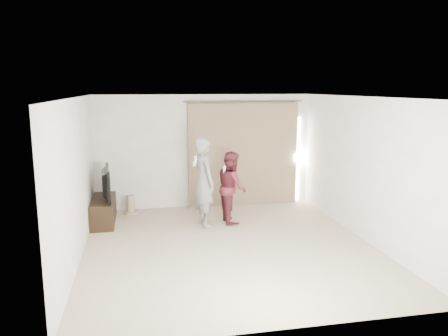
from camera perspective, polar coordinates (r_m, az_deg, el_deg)
The scene contains 10 objects.
floor at distance 7.81m, azimuth 0.68°, elevation -10.19°, with size 5.50×5.50×0.00m, color tan.
wall_back at distance 10.12m, azimuth -2.50°, elevation 2.21°, with size 5.00×0.04×2.60m, color white.
wall_left at distance 7.37m, azimuth -18.70°, elevation -1.50°, with size 0.04×5.50×2.60m.
ceiling at distance 7.31m, azimuth 0.73°, elevation 9.24°, with size 5.00×5.50×0.01m, color white.
curtain at distance 10.24m, azimuth 2.63°, elevation 1.76°, with size 2.80×0.11×2.46m.
tv_console at distance 9.37m, azimuth -15.46°, elevation -5.40°, with size 0.45×1.31×0.51m, color black.
tv at distance 9.23m, azimuth -15.64°, elevation -1.91°, with size 1.15×0.15×0.66m, color black.
scratching_post at distance 9.90m, azimuth -12.10°, elevation -4.92°, with size 0.31×0.31×0.41m.
person_man at distance 8.70m, azimuth -2.61°, elevation -1.85°, with size 0.58×0.74×1.80m.
person_woman at distance 9.00m, azimuth 1.03°, elevation -2.48°, with size 0.58×0.73×1.48m.
Camera 1 is at (-1.51, -7.15, 2.77)m, focal length 35.00 mm.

